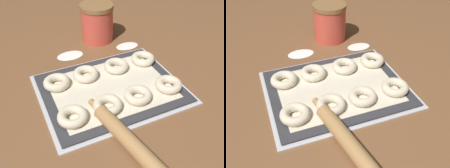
# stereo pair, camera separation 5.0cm
# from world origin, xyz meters

# --- Properties ---
(ground_plane) EXTENTS (2.80, 2.80, 0.00)m
(ground_plane) POSITION_xyz_m (0.00, 0.00, 0.00)
(ground_plane) COLOR brown
(baking_tray) EXTENTS (0.44, 0.35, 0.01)m
(baking_tray) POSITION_xyz_m (0.00, -0.00, 0.00)
(baking_tray) COLOR silver
(baking_tray) RESTS_ON ground_plane
(baking_mat) EXTENTS (0.42, 0.33, 0.00)m
(baking_mat) POSITION_xyz_m (0.00, -0.00, 0.01)
(baking_mat) COLOR #333338
(baking_mat) RESTS_ON baking_tray
(bagel_front_far_left) EXTENTS (0.08, 0.08, 0.03)m
(bagel_front_far_left) POSITION_xyz_m (-0.15, -0.08, 0.02)
(bagel_front_far_left) COLOR beige
(bagel_front_far_left) RESTS_ON baking_mat
(bagel_front_mid_left) EXTENTS (0.08, 0.08, 0.03)m
(bagel_front_mid_left) POSITION_xyz_m (-0.05, -0.08, 0.02)
(bagel_front_mid_left) COLOR beige
(bagel_front_mid_left) RESTS_ON baking_mat
(bagel_front_mid_right) EXTENTS (0.08, 0.08, 0.03)m
(bagel_front_mid_right) POSITION_xyz_m (0.05, -0.08, 0.02)
(bagel_front_mid_right) COLOR beige
(bagel_front_mid_right) RESTS_ON baking_mat
(bagel_front_far_right) EXTENTS (0.08, 0.08, 0.03)m
(bagel_front_far_right) POSITION_xyz_m (0.16, -0.08, 0.02)
(bagel_front_far_right) COLOR beige
(bagel_front_far_right) RESTS_ON baking_mat
(bagel_back_far_left) EXTENTS (0.08, 0.08, 0.03)m
(bagel_back_far_left) POSITION_xyz_m (-0.15, 0.08, 0.02)
(bagel_back_far_left) COLOR beige
(bagel_back_far_left) RESTS_ON baking_mat
(bagel_back_mid_left) EXTENTS (0.08, 0.08, 0.03)m
(bagel_back_mid_left) POSITION_xyz_m (-0.05, 0.08, 0.02)
(bagel_back_mid_left) COLOR beige
(bagel_back_mid_left) RESTS_ON baking_mat
(bagel_back_mid_right) EXTENTS (0.08, 0.08, 0.03)m
(bagel_back_mid_right) POSITION_xyz_m (0.06, 0.08, 0.02)
(bagel_back_mid_right) COLOR beige
(bagel_back_mid_right) RESTS_ON baking_mat
(bagel_back_far_right) EXTENTS (0.08, 0.08, 0.03)m
(bagel_back_far_right) POSITION_xyz_m (0.16, 0.08, 0.02)
(bagel_back_far_right) COLOR beige
(bagel_back_far_right) RESTS_ON baking_mat
(flour_canister) EXTENTS (0.13, 0.13, 0.15)m
(flour_canister) POSITION_xyz_m (0.09, 0.33, 0.07)
(flour_canister) COLOR #DB4C3D
(flour_canister) RESTS_ON ground_plane
(rolling_pin) EXTENTS (0.10, 0.42, 0.04)m
(rolling_pin) POSITION_xyz_m (-0.05, -0.25, 0.02)
(rolling_pin) COLOR #AD7F4C
(rolling_pin) RESTS_ON ground_plane
(flour_patch_near) EXTENTS (0.10, 0.06, 0.00)m
(flour_patch_near) POSITION_xyz_m (-0.05, 0.25, 0.00)
(flour_patch_near) COLOR white
(flour_patch_near) RESTS_ON ground_plane
(flour_patch_far) EXTENTS (0.09, 0.06, 0.00)m
(flour_patch_far) POSITION_xyz_m (0.18, 0.22, 0.00)
(flour_patch_far) COLOR white
(flour_patch_far) RESTS_ON ground_plane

